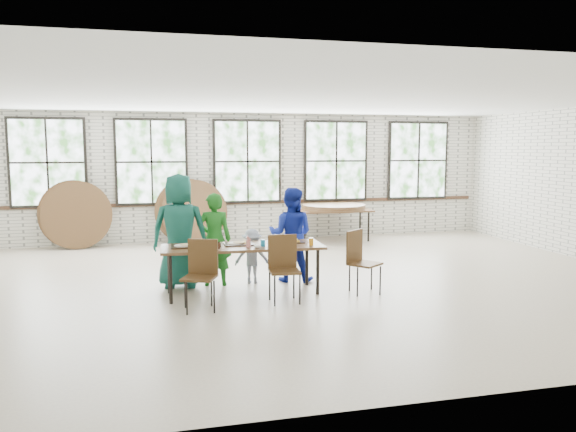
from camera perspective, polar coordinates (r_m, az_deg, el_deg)
name	(u,v)px	position (r m, az deg, el deg)	size (l,w,h in m)	color
room	(247,163)	(13.34, -4.15, 5.35)	(12.00, 12.00, 12.00)	beige
dining_table	(243,249)	(8.43, -4.60, -3.34)	(2.43, 0.88, 0.74)	brown
chair_near_left	(201,269)	(7.75, -8.81, -5.30)	(0.54, 0.54, 0.95)	#4B3219
chair_near_right	(283,262)	(8.06, -0.47, -4.74)	(0.45, 0.43, 0.95)	#4B3219
chair_spare	(360,256)	(8.59, 7.28, -4.06)	(0.58, 0.58, 0.95)	#4B3219
adult_teal	(180,231)	(8.94, -10.96, -1.49)	(0.88, 0.57, 1.80)	#185D4D
adult_green	(214,239)	(9.01, -7.50, -2.37)	(0.54, 0.36, 1.49)	#1B681D
toddler	(252,256)	(9.14, -3.66, -4.10)	(0.57, 0.33, 0.88)	#172748
adult_blue	(291,235)	(9.22, 0.29, -1.90)	(0.75, 0.59, 1.55)	#1729A2
storage_table	(333,212)	(13.29, 4.64, 0.40)	(1.81, 0.77, 0.74)	brown
tabletop_clutter	(251,244)	(8.40, -3.81, -2.84)	(2.09, 0.59, 0.11)	black
round_tops_stacked	(334,207)	(13.27, 4.65, 0.91)	(1.50, 1.50, 0.13)	brown
round_tops_leaning	(135,213)	(13.01, -15.33, 0.25)	(4.12, 0.41, 1.50)	brown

